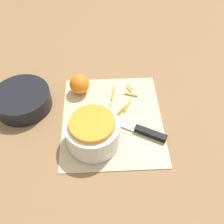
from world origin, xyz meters
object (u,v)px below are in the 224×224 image
at_px(bowl_dark, 23,100).
at_px(knife, 143,131).
at_px(orange_left, 79,84).
at_px(bowl_speckled, 93,132).

xyz_separation_m(bowl_dark, knife, (-0.13, -0.38, -0.02)).
xyz_separation_m(knife, orange_left, (0.19, 0.20, 0.03)).
distance_m(bowl_speckled, bowl_dark, 0.28).
bearing_deg(bowl_dark, orange_left, -73.76).
xyz_separation_m(bowl_speckled, bowl_dark, (0.16, 0.23, -0.02)).
relative_size(bowl_dark, knife, 0.89).
bearing_deg(bowl_speckled, orange_left, 12.35).
distance_m(knife, orange_left, 0.27).
height_order(bowl_speckled, orange_left, bowl_speckled).
relative_size(bowl_speckled, bowl_dark, 0.85).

